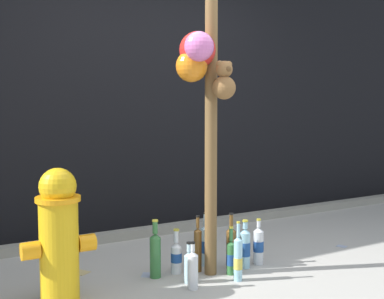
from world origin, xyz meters
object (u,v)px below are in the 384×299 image
at_px(bottle_2, 245,247).
at_px(bottle_4, 205,245).
at_px(bottle_8, 198,248).
at_px(bottle_7, 189,266).
at_px(fire_hydrant, 59,235).
at_px(memorial_post, 206,34).
at_px(bottle_0, 231,246).
at_px(bottle_9, 258,245).
at_px(bottle_3, 155,254).
at_px(bottle_6, 231,257).
at_px(bottle_1, 238,259).
at_px(bottle_5, 176,256).
at_px(bottle_10, 193,269).

bearing_deg(bottle_2, bottle_4, 139.64).
distance_m(bottle_2, bottle_8, 0.36).
bearing_deg(bottle_7, fire_hydrant, 171.62).
bearing_deg(memorial_post, bottle_0, 11.93).
bearing_deg(memorial_post, bottle_2, 1.37).
distance_m(memorial_post, bottle_2, 1.59).
xyz_separation_m(fire_hydrant, bottle_8, (1.02, 0.04, -0.25)).
height_order(memorial_post, bottle_4, memorial_post).
relative_size(fire_hydrant, bottle_9, 2.37).
distance_m(fire_hydrant, bottle_3, 0.74).
xyz_separation_m(bottle_0, bottle_2, (0.09, -0.05, -0.01)).
bearing_deg(bottle_2, bottle_6, -159.18).
bearing_deg(bottle_8, bottle_3, 172.83).
bearing_deg(bottle_4, memorial_post, -120.91).
bearing_deg(bottle_9, bottle_6, -164.96).
distance_m(memorial_post, bottle_0, 1.56).
relative_size(bottle_0, bottle_8, 1.01).
xyz_separation_m(fire_hydrant, bottle_0, (1.27, -0.02, -0.25)).
xyz_separation_m(bottle_4, bottle_8, (-0.11, -0.09, 0.01)).
relative_size(bottle_4, bottle_6, 1.17).
relative_size(bottle_1, bottle_5, 1.28).
height_order(bottle_5, bottle_8, bottle_8).
height_order(bottle_3, bottle_7, bottle_3).
relative_size(bottle_3, bottle_4, 1.01).
relative_size(bottle_0, bottle_2, 1.15).
distance_m(bottle_3, bottle_10, 0.35).
relative_size(bottle_5, bottle_6, 0.93).
height_order(memorial_post, bottle_0, memorial_post).
relative_size(memorial_post, bottle_5, 8.86).
bearing_deg(bottle_7, bottle_5, 85.70).
bearing_deg(bottle_5, bottle_3, -178.09).
bearing_deg(bottle_6, bottle_0, 55.11).
bearing_deg(bottle_6, bottle_9, 15.04).
xyz_separation_m(bottle_1, bottle_6, (0.03, 0.13, -0.03)).
bearing_deg(bottle_4, bottle_8, -142.17).
height_order(bottle_1, bottle_10, bottle_1).
relative_size(fire_hydrant, bottle_8, 2.01).
relative_size(bottle_9, bottle_10, 1.11).
height_order(fire_hydrant, bottle_0, fire_hydrant).
bearing_deg(bottle_9, bottle_1, -147.94).
xyz_separation_m(memorial_post, bottle_5, (-0.14, 0.16, -1.57)).
distance_m(bottle_3, bottle_9, 0.82).
bearing_deg(bottle_5, bottle_6, -33.78).
distance_m(memorial_post, bottle_1, 1.56).
bearing_deg(bottle_3, bottle_10, -69.71).
bearing_deg(bottle_4, bottle_0, -47.33).
bearing_deg(bottle_10, bottle_0, 25.76).
distance_m(bottle_2, bottle_9, 0.14).
relative_size(memorial_post, bottle_9, 8.17).
xyz_separation_m(bottle_3, bottle_7, (0.15, -0.21, -0.05)).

